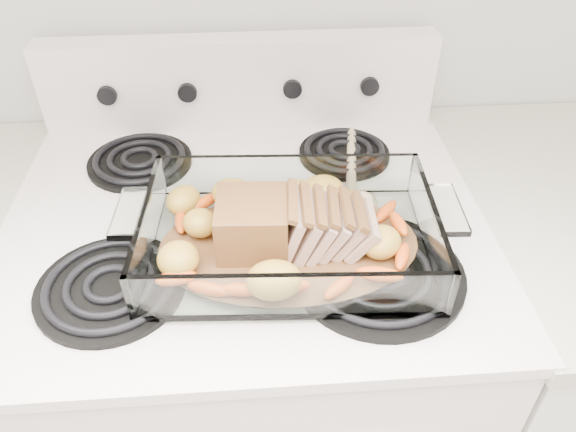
{
  "coord_description": "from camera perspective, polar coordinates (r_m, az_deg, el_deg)",
  "views": [
    {
      "loc": [
        0.02,
        0.93,
        1.51
      ],
      "look_at": [
        0.07,
        1.57,
        0.99
      ],
      "focal_mm": 35.0,
      "sensor_mm": 36.0,
      "label": 1
    }
  ],
  "objects": [
    {
      "name": "electric_range",
      "position": [
        1.26,
        -3.38,
        -15.89
      ],
      "size": [
        0.78,
        0.7,
        1.12
      ],
      "color": "white",
      "rests_on": "ground"
    },
    {
      "name": "counter_right",
      "position": [
        1.43,
        25.16,
        -13.19
      ],
      "size": [
        0.58,
        0.68,
        0.93
      ],
      "color": "white",
      "rests_on": "ground"
    },
    {
      "name": "baking_dish",
      "position": [
        0.83,
        0.1,
        -2.32
      ],
      "size": [
        0.42,
        0.28,
        0.08
      ],
      "rotation": [
        0.0,
        0.0,
        -0.06
      ],
      "color": "white",
      "rests_on": "electric_range"
    },
    {
      "name": "pork_roast",
      "position": [
        0.81,
        -0.87,
        -0.99
      ],
      "size": [
        0.23,
        0.1,
        0.08
      ],
      "rotation": [
        0.0,
        0.0,
        0.07
      ],
      "color": "brown",
      "rests_on": "baking_dish"
    },
    {
      "name": "roast_vegetables",
      "position": [
        0.85,
        -0.37,
        -0.25
      ],
      "size": [
        0.37,
        0.2,
        0.05
      ],
      "rotation": [
        0.0,
        0.0,
        0.35
      ],
      "color": "#CD5318",
      "rests_on": "baking_dish"
    },
    {
      "name": "wooden_spoon",
      "position": [
        0.98,
        6.89,
        3.36
      ],
      "size": [
        0.06,
        0.27,
        0.02
      ],
      "rotation": [
        0.0,
        0.0,
        -0.17
      ],
      "color": "#C2AC94",
      "rests_on": "electric_range"
    }
  ]
}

